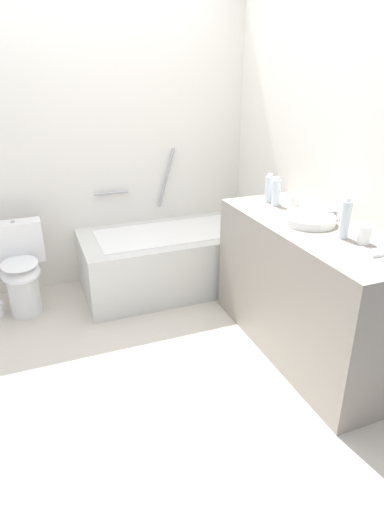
{
  "coord_description": "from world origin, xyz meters",
  "views": [
    {
      "loc": [
        -0.51,
        -2.51,
        1.78
      ],
      "look_at": [
        0.51,
        0.1,
        0.56
      ],
      "focal_mm": 29.91,
      "sensor_mm": 36.0,
      "label": 1
    }
  ],
  "objects_px": {
    "bathtub": "(173,257)",
    "toilet": "(20,268)",
    "sink_faucet": "(334,216)",
    "sink_basin": "(309,219)",
    "drinking_glass_0": "(364,235)",
    "drinking_glass_1": "(295,203)",
    "water_bottle_2": "(269,189)",
    "water_bottle_1": "(276,192)",
    "soap_dish": "(376,253)",
    "water_bottle_3": "(345,219)"
  },
  "relations": [
    {
      "from": "water_bottle_3",
      "to": "soap_dish",
      "type": "height_order",
      "value": "water_bottle_3"
    },
    {
      "from": "water_bottle_2",
      "to": "water_bottle_3",
      "type": "relative_size",
      "value": 0.87
    },
    {
      "from": "bathtub",
      "to": "drinking_glass_1",
      "type": "xyz_separation_m",
      "value": [
        0.61,
        -0.87,
        0.67
      ]
    },
    {
      "from": "sink_basin",
      "to": "water_bottle_1",
      "type": "xyz_separation_m",
      "value": [
        0.01,
        0.42,
        0.07
      ]
    },
    {
      "from": "bathtub",
      "to": "water_bottle_2",
      "type": "relative_size",
      "value": 7.51
    },
    {
      "from": "sink_faucet",
      "to": "soap_dish",
      "type": "relative_size",
      "value": 1.69
    },
    {
      "from": "water_bottle_2",
      "to": "drinking_glass_0",
      "type": "bearing_deg",
      "value": -85.97
    },
    {
      "from": "sink_basin",
      "to": "soap_dish",
      "type": "distance_m",
      "value": 0.55
    },
    {
      "from": "water_bottle_3",
      "to": "bathtub",
      "type": "bearing_deg",
      "value": 110.89
    },
    {
      "from": "water_bottle_1",
      "to": "bathtub",
      "type": "bearing_deg",
      "value": 125.74
    },
    {
      "from": "sink_faucet",
      "to": "water_bottle_1",
      "type": "xyz_separation_m",
      "value": [
        -0.18,
        0.42,
        0.07
      ]
    },
    {
      "from": "sink_faucet",
      "to": "drinking_glass_1",
      "type": "distance_m",
      "value": 0.31
    },
    {
      "from": "sink_basin",
      "to": "soap_dish",
      "type": "bearing_deg",
      "value": -87.16
    },
    {
      "from": "toilet",
      "to": "drinking_glass_0",
      "type": "xyz_separation_m",
      "value": [
        1.85,
        -1.58,
        0.58
      ]
    },
    {
      "from": "water_bottle_3",
      "to": "soap_dish",
      "type": "relative_size",
      "value": 2.64
    },
    {
      "from": "soap_dish",
      "to": "sink_faucet",
      "type": "bearing_deg",
      "value": 72.87
    },
    {
      "from": "sink_faucet",
      "to": "soap_dish",
      "type": "bearing_deg",
      "value": -107.13
    },
    {
      "from": "drinking_glass_1",
      "to": "soap_dish",
      "type": "height_order",
      "value": "drinking_glass_1"
    },
    {
      "from": "sink_basin",
      "to": "sink_faucet",
      "type": "bearing_deg",
      "value": 0.0
    },
    {
      "from": "bathtub",
      "to": "drinking_glass_1",
      "type": "relative_size",
      "value": 17.22
    },
    {
      "from": "drinking_glass_0",
      "to": "soap_dish",
      "type": "bearing_deg",
      "value": -109.08
    },
    {
      "from": "sink_faucet",
      "to": "water_bottle_1",
      "type": "relative_size",
      "value": 0.74
    },
    {
      "from": "bathtub",
      "to": "toilet",
      "type": "relative_size",
      "value": 2.17
    },
    {
      "from": "toilet",
      "to": "drinking_glass_0",
      "type": "relative_size",
      "value": 6.94
    },
    {
      "from": "water_bottle_2",
      "to": "drinking_glass_1",
      "type": "relative_size",
      "value": 2.29
    },
    {
      "from": "bathtub",
      "to": "toilet",
      "type": "height_order",
      "value": "bathtub"
    },
    {
      "from": "sink_basin",
      "to": "water_bottle_2",
      "type": "height_order",
      "value": "water_bottle_2"
    },
    {
      "from": "bathtub",
      "to": "water_bottle_2",
      "type": "height_order",
      "value": "bathtub"
    },
    {
      "from": "water_bottle_3",
      "to": "drinking_glass_1",
      "type": "bearing_deg",
      "value": 84.3
    },
    {
      "from": "sink_faucet",
      "to": "sink_basin",
      "type": "bearing_deg",
      "value": -180.0
    },
    {
      "from": "toilet",
      "to": "water_bottle_1",
      "type": "bearing_deg",
      "value": 65.61
    },
    {
      "from": "soap_dish",
      "to": "water_bottle_1",
      "type": "bearing_deg",
      "value": 90.89
    },
    {
      "from": "sink_basin",
      "to": "water_bottle_2",
      "type": "bearing_deg",
      "value": 88.24
    },
    {
      "from": "sink_faucet",
      "to": "water_bottle_3",
      "type": "height_order",
      "value": "water_bottle_3"
    },
    {
      "from": "sink_basin",
      "to": "sink_faucet",
      "type": "xyz_separation_m",
      "value": [
        0.2,
        0.0,
        0.0
      ]
    },
    {
      "from": "drinking_glass_0",
      "to": "water_bottle_2",
      "type": "bearing_deg",
      "value": 94.03
    },
    {
      "from": "bathtub",
      "to": "sink_faucet",
      "type": "bearing_deg",
      "value": -58.16
    },
    {
      "from": "bathtub",
      "to": "drinking_glass_0",
      "type": "distance_m",
      "value": 1.8
    },
    {
      "from": "sink_faucet",
      "to": "bathtub",
      "type": "bearing_deg",
      "value": 121.84
    },
    {
      "from": "soap_dish",
      "to": "sink_basin",
      "type": "bearing_deg",
      "value": 92.84
    },
    {
      "from": "water_bottle_1",
      "to": "drinking_glass_1",
      "type": "height_order",
      "value": "water_bottle_1"
    },
    {
      "from": "toilet",
      "to": "drinking_glass_1",
      "type": "relative_size",
      "value": 7.95
    },
    {
      "from": "bathtub",
      "to": "drinking_glass_0",
      "type": "xyz_separation_m",
      "value": [
        0.6,
        -1.55,
        0.68
      ]
    },
    {
      "from": "water_bottle_1",
      "to": "drinking_glass_0",
      "type": "xyz_separation_m",
      "value": [
        0.07,
        -0.81,
        -0.04
      ]
    },
    {
      "from": "water_bottle_3",
      "to": "soap_dish",
      "type": "distance_m",
      "value": 0.28
    },
    {
      "from": "drinking_glass_1",
      "to": "water_bottle_1",
      "type": "bearing_deg",
      "value": 120.79
    },
    {
      "from": "toilet",
      "to": "soap_dish",
      "type": "height_order",
      "value": "soap_dish"
    },
    {
      "from": "sink_basin",
      "to": "water_bottle_2",
      "type": "xyz_separation_m",
      "value": [
        0.02,
        0.52,
        0.07
      ]
    },
    {
      "from": "bathtub",
      "to": "water_bottle_2",
      "type": "xyz_separation_m",
      "value": [
        0.54,
        -0.64,
        0.72
      ]
    },
    {
      "from": "bathtub",
      "to": "sink_basin",
      "type": "height_order",
      "value": "bathtub"
    }
  ]
}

